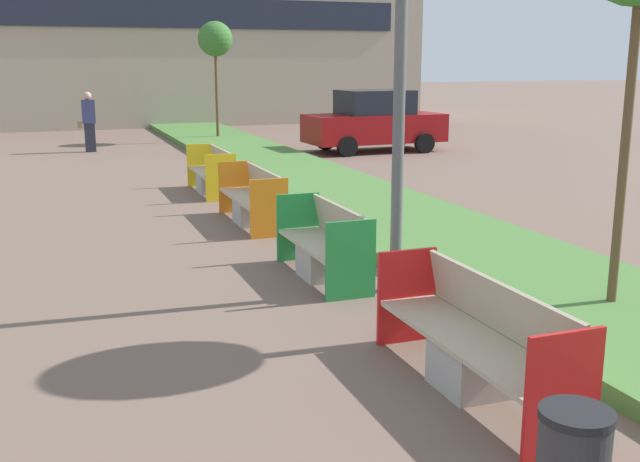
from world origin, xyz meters
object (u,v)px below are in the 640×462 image
Objects in this scene: pedestrian_walking at (89,121)px; bench_red_frame at (475,347)px; sapling_tree_far at (215,40)px; bench_green_frame at (325,250)px; bench_orange_frame at (253,202)px; parked_car_distant at (374,122)px; bench_yellow_frame at (212,176)px.

bench_red_frame is at bearing -84.08° from pedestrian_walking.
bench_green_frame is at bearing -98.09° from sapling_tree_far.
pedestrian_walking is at bearing 99.42° from bench_orange_frame.
bench_red_frame is 0.60× the size of sapling_tree_far.
bench_red_frame is 3.58m from bench_green_frame.
bench_green_frame is 3.47m from bench_orange_frame.
bench_yellow_frame is at bearing -140.82° from parked_car_distant.
bench_green_frame is at bearing -90.01° from bench_yellow_frame.
sapling_tree_far is (2.39, 13.40, 3.03)m from bench_orange_frame.
bench_red_frame and bench_yellow_frame have the same top height.
pedestrian_walking is at bearing 97.28° from bench_green_frame.
bench_green_frame is 13.79m from parked_car_distant.
bench_red_frame and bench_green_frame have the same top height.
sapling_tree_far reaches higher than bench_orange_frame.
parked_car_distant reaches higher than bench_orange_frame.
sapling_tree_far reaches higher than bench_green_frame.
pedestrian_walking is (-4.34, -1.66, -2.47)m from sapling_tree_far.
pedestrian_walking reaches higher than bench_orange_frame.
parked_car_distant is at bearing -19.68° from pedestrian_walking.
bench_yellow_frame is at bearing 89.99° from bench_green_frame.
sapling_tree_far reaches higher than bench_yellow_frame.
bench_orange_frame is at bearing -80.58° from pedestrian_walking.
sapling_tree_far is at bearing 83.33° from bench_red_frame.
bench_orange_frame is (-0.00, 7.05, -0.01)m from bench_red_frame.
bench_yellow_frame is 8.38m from parked_car_distant.
bench_orange_frame is 1.23× the size of pedestrian_walking.
bench_green_frame is (-0.01, 3.58, -0.01)m from bench_red_frame.
parked_car_distant is at bearing 41.76° from bench_yellow_frame.
pedestrian_walking reaches higher than bench_green_frame.
bench_orange_frame is at bearing -100.12° from sapling_tree_far.
bench_green_frame is 0.46× the size of parked_car_distant.
bench_yellow_frame is at bearing -103.27° from sapling_tree_far.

